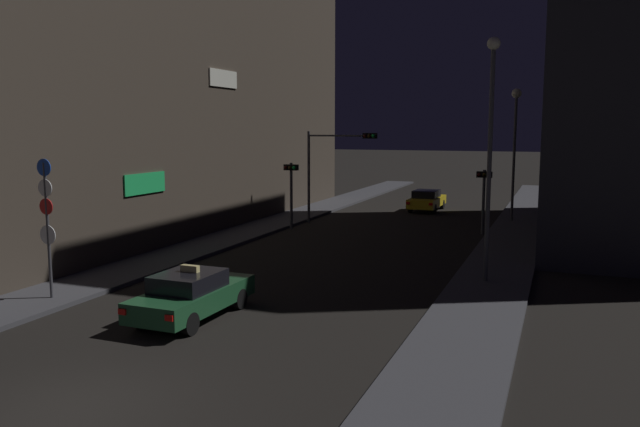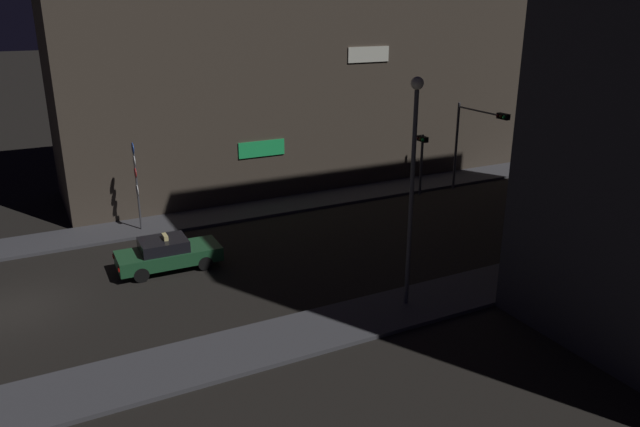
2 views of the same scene
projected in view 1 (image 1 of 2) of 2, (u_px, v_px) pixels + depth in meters
ground_plane at (71, 410)px, 12.56m from camera, size 300.00×300.00×0.00m
sidewalk_left at (291, 218)px, 39.11m from camera, size 2.75×56.28×0.15m
sidewalk_right at (516, 230)px, 34.30m from camera, size 2.75×56.28×0.15m
building_facade_left at (161, 67)px, 34.54m from camera, size 7.81×35.01×17.82m
taxi at (192, 294)px, 18.54m from camera, size 1.88×4.48×1.62m
far_car at (427, 200)px, 42.93m from camera, size 1.88×4.48×1.42m
traffic_light_overhead at (334, 157)px, 36.50m from camera, size 4.23×0.42×5.42m
traffic_light_left_kerb at (291, 182)px, 34.84m from camera, size 0.80×0.42×3.70m
traffic_light_right_kerb at (484, 188)px, 33.11m from camera, size 0.80×0.42×3.43m
sign_pole_left at (47, 217)px, 20.03m from camera, size 0.62×0.10×4.49m
street_lamp_near_block at (491, 130)px, 21.90m from camera, size 0.45×0.45×8.55m
street_lamp_far_block at (515, 128)px, 36.55m from camera, size 0.56×0.56×7.72m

